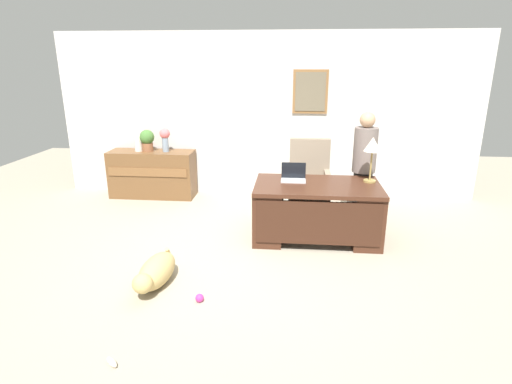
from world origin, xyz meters
TOP-DOWN VIEW (x-y plane):
  - ground_plane at (0.00, 0.00)m, footprint 12.00×12.00m
  - back_wall at (0.00, 2.60)m, footprint 7.00×0.16m
  - desk at (0.80, 0.73)m, footprint 1.60×0.95m
  - credenza at (-1.91, 2.25)m, footprint 1.42×0.50m
  - armchair at (0.72, 1.63)m, footprint 0.60×0.59m
  - person_standing at (1.46, 1.35)m, footprint 0.32×0.32m
  - dog_lying at (-0.90, -0.65)m, footprint 0.36×0.84m
  - laptop at (0.49, 0.92)m, footprint 0.32×0.22m
  - desk_lamp at (1.48, 0.94)m, footprint 0.22×0.22m
  - vase_with_flowers at (-1.65, 2.25)m, footprint 0.17×0.17m
  - vase_empty at (-2.11, 2.25)m, footprint 0.13×0.13m
  - potted_plant at (-1.96, 2.25)m, footprint 0.24×0.24m
  - dog_toy_ball at (-0.39, -0.90)m, footprint 0.08×0.08m
  - dog_toy_bone at (-0.86, -1.82)m, footprint 0.14×0.13m

SIDE VIEW (x-z plane):
  - ground_plane at x=0.00m, z-range 0.00..0.00m
  - dog_toy_bone at x=-0.86m, z-range 0.00..0.05m
  - dog_toy_ball at x=-0.39m, z-range 0.00..0.08m
  - dog_lying at x=-0.90m, z-range 0.00..0.30m
  - desk at x=0.80m, z-range 0.03..0.76m
  - credenza at x=-1.91m, z-range 0.00..0.79m
  - armchair at x=0.72m, z-range -0.07..1.07m
  - laptop at x=0.49m, z-range 0.67..0.90m
  - person_standing at x=1.46m, z-range 0.02..1.60m
  - vase_empty at x=-2.11m, z-range 0.79..1.04m
  - potted_plant at x=-1.96m, z-range 0.81..1.17m
  - vase_with_flowers at x=-1.65m, z-range 0.83..1.22m
  - desk_lamp at x=1.48m, z-range 0.90..1.48m
  - back_wall at x=0.00m, z-range 0.00..2.70m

